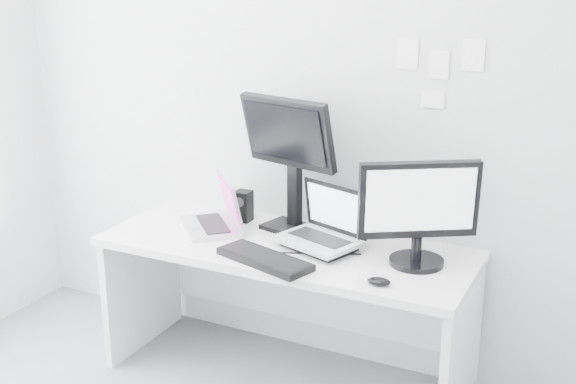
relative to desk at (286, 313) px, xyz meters
The scene contains 13 objects.
back_wall 1.05m from the desk, 90.00° to the left, with size 3.60×3.60×0.00m, color silver.
desk is the anchor object (origin of this frame).
macbook 0.67m from the desk, behind, with size 0.37×0.28×0.28m, color silver.
speaker 0.60m from the desk, 149.77° to the left, with size 0.08×0.08×0.16m, color black.
dell_laptop 0.54m from the desk, ahead, with size 0.37×0.29×0.31m, color #B5B9BD.
rear_monitor 0.74m from the desk, 109.54° to the left, with size 0.52×0.19×0.70m, color black.
samsung_monitor 0.88m from the desk, ahead, with size 0.53×0.25×0.49m, color black.
keyboard 0.45m from the desk, 86.97° to the right, with size 0.47×0.17×0.03m, color black.
mouse 0.72m from the desk, 24.23° to the right, with size 0.10×0.06×0.03m, color black.
wall_note_0 1.38m from the desk, 37.40° to the left, with size 0.10×0.00×0.14m, color white.
wall_note_1 1.40m from the desk, 29.83° to the left, with size 0.09×0.00×0.13m, color white.
wall_note_2 1.51m from the desk, 24.64° to the left, with size 0.10×0.00×0.14m, color white.
wall_note_3 1.25m from the desk, 30.67° to the left, with size 0.11×0.00×0.08m, color white.
Camera 1 is at (1.46, -1.71, 2.03)m, focal length 46.14 mm.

